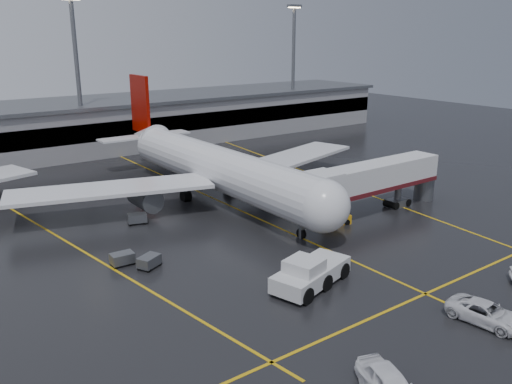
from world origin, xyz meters
TOP-DOWN VIEW (x-y plane):
  - ground at (0.00, 0.00)m, footprint 220.00×220.00m
  - apron_line_centre at (0.00, 0.00)m, footprint 0.25×90.00m
  - apron_line_stop at (0.00, -22.00)m, footprint 60.00×0.25m
  - apron_line_left at (-20.00, 10.00)m, footprint 9.99×69.35m
  - apron_line_right at (18.00, 10.00)m, footprint 7.57×69.64m
  - terminal at (0.00, 47.93)m, footprint 122.00×19.00m
  - light_mast_mid at (-5.00, 42.00)m, footprint 3.00×1.20m
  - light_mast_right at (40.00, 42.00)m, footprint 3.00×1.20m
  - main_airliner at (0.00, 9.70)m, footprint 48.80×45.60m
  - jet_bridge at (11.87, -6.00)m, footprint 19.90×3.40m
  - pushback_tractor at (-6.52, -15.50)m, footprint 8.25×5.13m
  - belt_loader at (5.71, -6.02)m, footprint 3.53×2.34m
  - service_van_a at (-0.27, -27.27)m, footprint 3.19×5.76m
  - baggage_cart_a at (-15.50, -4.46)m, footprint 2.37×2.06m
  - baggage_cart_b at (-17.14, -2.48)m, footprint 2.07×1.41m
  - baggage_cart_c at (-11.54, 6.78)m, footprint 2.30×1.84m

SIDE VIEW (x-z plane):
  - ground at x=0.00m, z-range 0.00..0.00m
  - apron_line_centre at x=0.00m, z-range 0.00..0.02m
  - apron_line_stop at x=0.00m, z-range 0.00..0.02m
  - apron_line_left at x=-20.00m, z-range 0.00..0.02m
  - apron_line_right at x=18.00m, z-range 0.00..0.02m
  - belt_loader at x=5.71m, z-range -0.52..1.55m
  - baggage_cart_a at x=-15.50m, z-range 0.07..1.19m
  - baggage_cart_b at x=-17.14m, z-range 0.07..1.19m
  - baggage_cart_c at x=-11.54m, z-range 0.07..1.19m
  - service_van_a at x=-0.27m, z-range 0.00..1.53m
  - pushback_tractor at x=-6.52m, z-range -0.28..2.47m
  - jet_bridge at x=11.87m, z-range 0.91..6.96m
  - main_airliner at x=0.00m, z-range -2.84..11.26m
  - terminal at x=0.00m, z-range 0.02..8.62m
  - light_mast_mid at x=-5.00m, z-range 1.75..27.20m
  - light_mast_right at x=40.00m, z-range 1.75..27.20m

